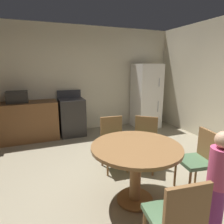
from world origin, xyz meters
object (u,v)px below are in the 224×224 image
Objects in this scene: oven_range at (72,117)px; person_child at (218,180)px; chair_north at (113,140)px; microwave at (17,97)px; chair_south at (177,218)px; refrigerator at (146,96)px; chair_northeast at (145,139)px; chair_east at (199,157)px; dining_table at (136,158)px.

oven_range is 1.01× the size of person_child.
chair_north is 1.69m from person_child.
microwave is 0.51× the size of chair_south.
chair_north is 0.80× the size of person_child.
person_child is at bearing -76.41° from oven_range.
refrigerator reaches higher than chair_northeast.
microwave is 0.51× the size of chair_east.
chair_south is 1.00× the size of chair_northeast.
chair_east is 0.80× the size of person_child.
person_child is (2.04, -3.53, -0.45)m from microwave.
chair_east is (0.89, -0.13, -0.09)m from dining_table.
microwave is at bearing -137.54° from chair_north.
oven_range is 0.99× the size of dining_table.
chair_northeast is at bearing -46.10° from microwave.
dining_table is 0.91m from chair_northeast.
chair_north is at bearing -21.33° from person_child.
person_child is at bearing -67.13° from chair_south.
refrigerator is 4.00× the size of microwave.
chair_east is 0.66m from person_child.
chair_south is at bearing -117.49° from refrigerator.
oven_range is 2.50× the size of microwave.
refrigerator is 2.02× the size of chair_north.
refrigerator is at bearing 140.84° from chair_north.
chair_south is at bearing -96.73° from dining_table.
chair_south is 0.80× the size of person_child.
chair_northeast is (-0.34, 0.85, 0.00)m from chair_east.
refrigerator is at bearing 56.95° from dining_table.
chair_north and chair_east have the same top height.
refrigerator reaches higher than microwave.
oven_range is 3.19m from chair_east.
chair_east is 1.00× the size of chair_northeast.
oven_range is 1.26× the size of chair_north.
chair_south is 1.74m from chair_northeast.
microwave is 3.82m from chair_east.
refrigerator reaches higher than oven_range.
chair_east is at bearing -45.89° from chair_south.
dining_table is (1.47, -2.82, -0.43)m from microwave.
microwave is (-3.28, 0.05, 0.15)m from refrigerator.
chair_northeast is at bearing -15.62° from chair_south.
chair_north is at bearing -133.00° from refrigerator.
chair_east is (1.18, -2.96, 0.03)m from oven_range.
person_child is (0.85, -3.53, 0.11)m from oven_range.
oven_range is 0.62× the size of refrigerator.
chair_south is (-1.91, -3.67, -0.38)m from refrigerator.
person_child is at bearing -59.97° from microwave.
microwave is 2.97m from chair_northeast.
oven_range is at bearing -120.25° from chair_northeast.
refrigerator is 2.02× the size of chair_east.
microwave reaches higher than dining_table.
refrigerator is 2.02× the size of chair_northeast.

